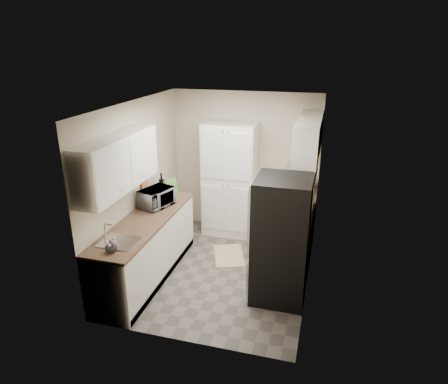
# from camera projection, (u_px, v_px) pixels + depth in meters

# --- Properties ---
(ground) EXTENTS (3.20, 3.20, 0.00)m
(ground) POSITION_uv_depth(u_px,v_px,m) (220.00, 270.00, 6.10)
(ground) COLOR #56514C
(ground) RESTS_ON ground
(room_shell) EXTENTS (2.64, 3.24, 2.52)m
(room_shell) POSITION_uv_depth(u_px,v_px,m) (219.00, 168.00, 5.52)
(room_shell) COLOR #BEB299
(room_shell) RESTS_ON ground
(pantry_cabinet) EXTENTS (0.90, 0.55, 2.00)m
(pantry_cabinet) POSITION_uv_depth(u_px,v_px,m) (230.00, 180.00, 6.98)
(pantry_cabinet) COLOR silver
(pantry_cabinet) RESTS_ON ground
(base_cabinet_left) EXTENTS (0.60, 2.30, 0.88)m
(base_cabinet_left) POSITION_uv_depth(u_px,v_px,m) (147.00, 249.00, 5.80)
(base_cabinet_left) COLOR silver
(base_cabinet_left) RESTS_ON ground
(countertop_left) EXTENTS (0.63, 2.33, 0.04)m
(countertop_left) POSITION_uv_depth(u_px,v_px,m) (145.00, 221.00, 5.64)
(countertop_left) COLOR brown
(countertop_left) RESTS_ON base_cabinet_left
(base_cabinet_right) EXTENTS (0.60, 0.80, 0.88)m
(base_cabinet_right) POSITION_uv_depth(u_px,v_px,m) (296.00, 220.00, 6.77)
(base_cabinet_right) COLOR silver
(base_cabinet_right) RESTS_ON ground
(countertop_right) EXTENTS (0.63, 0.83, 0.04)m
(countertop_right) POSITION_uv_depth(u_px,v_px,m) (297.00, 194.00, 6.61)
(countertop_right) COLOR brown
(countertop_right) RESTS_ON base_cabinet_right
(electric_range) EXTENTS (0.71, 0.78, 1.13)m
(electric_range) POSITION_uv_depth(u_px,v_px,m) (289.00, 238.00, 6.04)
(electric_range) COLOR #B7B7BC
(electric_range) RESTS_ON ground
(refrigerator) EXTENTS (0.70, 0.72, 1.70)m
(refrigerator) POSITION_uv_depth(u_px,v_px,m) (281.00, 240.00, 5.20)
(refrigerator) COLOR #B7B7BC
(refrigerator) RESTS_ON ground
(microwave) EXTENTS (0.49, 0.59, 0.28)m
(microwave) POSITION_uv_depth(u_px,v_px,m) (157.00, 198.00, 6.03)
(microwave) COLOR silver
(microwave) RESTS_ON countertop_left
(wine_bottle) EXTENTS (0.09, 0.09, 0.34)m
(wine_bottle) POSITION_uv_depth(u_px,v_px,m) (162.00, 185.00, 6.47)
(wine_bottle) COLOR black
(wine_bottle) RESTS_ON countertop_left
(flower_vase) EXTENTS (0.15, 0.15, 0.15)m
(flower_vase) POSITION_uv_depth(u_px,v_px,m) (111.00, 247.00, 4.73)
(flower_vase) COLOR silver
(flower_vase) RESTS_ON countertop_left
(cutting_board) EXTENTS (0.11, 0.23, 0.30)m
(cutting_board) POSITION_uv_depth(u_px,v_px,m) (171.00, 188.00, 6.40)
(cutting_board) COLOR #479031
(cutting_board) RESTS_ON countertop_left
(toaster_oven) EXTENTS (0.46, 0.51, 0.25)m
(toaster_oven) POSITION_uv_depth(u_px,v_px,m) (301.00, 184.00, 6.68)
(toaster_oven) COLOR silver
(toaster_oven) RESTS_ON countertop_right
(fruit_basket) EXTENTS (0.36, 0.36, 0.12)m
(fruit_basket) POSITION_uv_depth(u_px,v_px,m) (300.00, 173.00, 6.61)
(fruit_basket) COLOR orange
(fruit_basket) RESTS_ON toaster_oven
(kitchen_mat) EXTENTS (0.68, 0.85, 0.01)m
(kitchen_mat) POSITION_uv_depth(u_px,v_px,m) (229.00, 255.00, 6.50)
(kitchen_mat) COLOR #C9AB8A
(kitchen_mat) RESTS_ON ground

